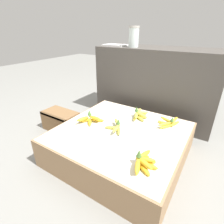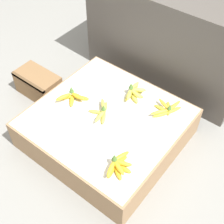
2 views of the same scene
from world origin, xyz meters
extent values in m
plane|color=gray|center=(0.00, 0.00, 0.00)|extent=(10.00, 10.00, 0.00)
cube|color=#997551|center=(0.00, 0.00, 0.12)|extent=(1.02, 0.98, 0.25)
cube|color=silver|center=(0.00, 0.00, 0.25)|extent=(0.99, 0.95, 0.00)
cube|color=#4C4742|center=(-0.05, 0.91, 0.41)|extent=(1.37, 0.55, 0.83)
cube|color=olive|center=(-0.77, 0.03, 0.11)|extent=(0.38, 0.22, 0.21)
cube|color=brown|center=(-0.77, -0.07, 0.20)|extent=(0.38, 0.02, 0.02)
ellipsoid|color=gold|center=(0.31, -0.33, 0.27)|extent=(0.07, 0.12, 0.03)
ellipsoid|color=gold|center=(0.34, -0.32, 0.27)|extent=(0.12, 0.09, 0.03)
ellipsoid|color=gold|center=(0.35, -0.28, 0.27)|extent=(0.12, 0.04, 0.03)
ellipsoid|color=gold|center=(0.33, -0.26, 0.27)|extent=(0.12, 0.09, 0.03)
ellipsoid|color=gold|center=(0.30, -0.25, 0.27)|extent=(0.07, 0.12, 0.03)
ellipsoid|color=gold|center=(0.31, -0.34, 0.30)|extent=(0.07, 0.12, 0.03)
ellipsoid|color=gold|center=(0.34, -0.30, 0.30)|extent=(0.12, 0.08, 0.03)
ellipsoid|color=gold|center=(0.33, -0.27, 0.30)|extent=(0.12, 0.07, 0.03)
ellipsoid|color=gold|center=(0.30, -0.23, 0.30)|extent=(0.06, 0.13, 0.03)
cone|color=#4C7533|center=(0.29, -0.28, 0.34)|extent=(0.04, 0.04, 0.05)
ellipsoid|color=gold|center=(-0.35, -0.04, 0.27)|extent=(0.10, 0.11, 0.03)
ellipsoid|color=gold|center=(-0.29, -0.05, 0.27)|extent=(0.10, 0.11, 0.03)
ellipsoid|color=gold|center=(-0.25, 0.02, 0.27)|extent=(0.12, 0.08, 0.03)
ellipsoid|color=gold|center=(-0.34, -0.08, 0.30)|extent=(0.07, 0.12, 0.03)
ellipsoid|color=gold|center=(-0.26, -0.01, 0.30)|extent=(0.12, 0.04, 0.03)
cone|color=#4C7533|center=(-0.32, -0.01, 0.34)|extent=(0.04, 0.04, 0.05)
ellipsoid|color=gold|center=(-0.05, 0.05, 0.27)|extent=(0.08, 0.12, 0.03)
ellipsoid|color=gold|center=(-0.07, -0.02, 0.27)|extent=(0.12, 0.07, 0.03)
ellipsoid|color=gold|center=(0.00, -0.03, 0.27)|extent=(0.09, 0.12, 0.03)
ellipsoid|color=gold|center=(-0.07, 0.04, 0.29)|extent=(0.10, 0.10, 0.03)
ellipsoid|color=gold|center=(-0.01, -0.05, 0.29)|extent=(0.05, 0.12, 0.03)
cone|color=#4C7533|center=(-0.02, 0.00, 0.33)|extent=(0.03, 0.03, 0.04)
ellipsoid|color=#DBCC4C|center=(0.01, 0.25, 0.27)|extent=(0.06, 0.12, 0.03)
ellipsoid|color=#DBCC4C|center=(0.05, 0.26, 0.27)|extent=(0.12, 0.08, 0.03)
ellipsoid|color=#DBCC4C|center=(0.05, 0.30, 0.27)|extent=(0.12, 0.05, 0.03)
ellipsoid|color=#DBCC4C|center=(0.03, 0.34, 0.27)|extent=(0.09, 0.11, 0.03)
ellipsoid|color=#DBCC4C|center=(-0.01, 0.35, 0.27)|extent=(0.04, 0.12, 0.03)
ellipsoid|color=#DBCC4C|center=(0.02, 0.24, 0.30)|extent=(0.07, 0.12, 0.03)
ellipsoid|color=#DBCC4C|center=(0.05, 0.28, 0.30)|extent=(0.12, 0.06, 0.03)
ellipsoid|color=#DBCC4C|center=(0.05, 0.32, 0.30)|extent=(0.11, 0.09, 0.03)
ellipsoid|color=#DBCC4C|center=(0.00, 0.33, 0.30)|extent=(0.03, 0.12, 0.03)
cone|color=#4C7533|center=(0.00, 0.29, 0.34)|extent=(0.04, 0.04, 0.05)
ellipsoid|color=gold|center=(0.35, 0.33, 0.26)|extent=(0.08, 0.14, 0.03)
ellipsoid|color=gold|center=(0.31, 0.33, 0.26)|extent=(0.10, 0.13, 0.03)
ellipsoid|color=gold|center=(0.28, 0.29, 0.26)|extent=(0.14, 0.03, 0.03)
ellipsoid|color=gold|center=(0.30, 0.25, 0.26)|extent=(0.10, 0.13, 0.03)
ellipsoid|color=gold|center=(0.34, 0.35, 0.29)|extent=(0.04, 0.14, 0.03)
ellipsoid|color=gold|center=(0.28, 0.32, 0.29)|extent=(0.14, 0.08, 0.03)
ellipsoid|color=gold|center=(0.29, 0.24, 0.29)|extent=(0.10, 0.13, 0.03)
cone|color=#4C7533|center=(0.33, 0.29, 0.32)|extent=(0.03, 0.03, 0.04)
cylinder|color=silver|center=(-0.31, 0.78, 0.92)|extent=(0.11, 0.11, 0.19)
cylinder|color=#B7B2A8|center=(-0.31, 0.78, 1.03)|extent=(0.12, 0.12, 0.02)
cube|color=white|center=(-0.56, 0.81, 0.83)|extent=(0.27, 0.19, 0.02)
camera|label=1|loc=(0.61, -1.08, 1.01)|focal=28.00mm
camera|label=2|loc=(0.94, -1.13, 1.90)|focal=50.00mm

